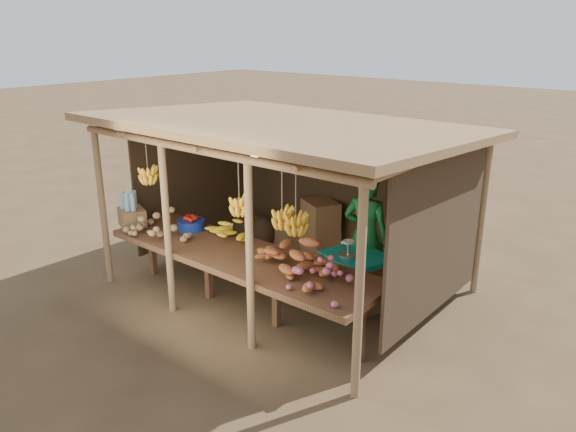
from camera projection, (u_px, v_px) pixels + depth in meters
The scene contains 13 objects.
ground at pixel (288, 286), 7.96m from camera, with size 60.00×60.00×0.00m, color brown.
stall_structure at pixel (288, 154), 7.31m from camera, with size 4.70×3.50×2.43m.
counter at pixel (240, 258), 7.03m from camera, with size 3.90×1.05×0.80m.
potato_heap at pixel (157, 223), 7.55m from camera, with size 0.91×0.55×0.36m, color #A58455, non-canonical shape.
sweet_potato_heap at pixel (291, 257), 6.45m from camera, with size 1.15×0.69×0.36m, color #A8582B, non-canonical shape.
onion_heap at pixel (318, 273), 6.03m from camera, with size 0.87×0.52×0.36m, color #BB5B70, non-canonical shape.
banana_pile at pixel (225, 226), 7.46m from camera, with size 0.65×0.39×0.35m, color yellow, non-canonical shape.
tomato_basin at pixel (191, 224), 7.84m from camera, with size 0.38×0.38×0.20m.
bottle_box at pixel (132, 213), 7.93m from camera, with size 0.49×0.45×0.51m.
vendor at pixel (366, 236), 7.48m from camera, with size 0.62×0.41×1.70m, color #1A7833.
tarp_crate at pixel (355, 279), 7.29m from camera, with size 0.94×0.86×0.94m.
carton_stack at pixel (310, 229), 9.03m from camera, with size 1.30×0.63×0.89m.
burlap_sacks at pixel (254, 227), 9.52m from camera, with size 0.84×0.44×0.59m.
Camera 1 is at (4.59, -5.57, 3.50)m, focal length 35.00 mm.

